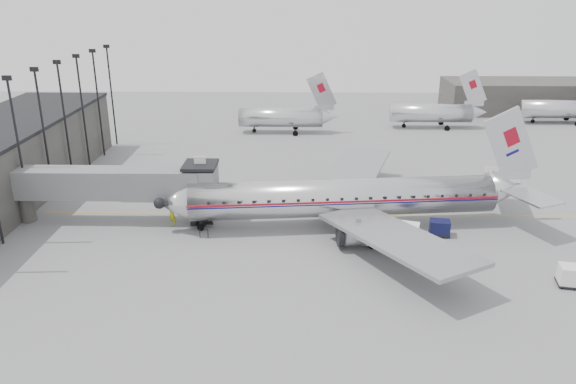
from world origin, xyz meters
name	(u,v)px	position (x,y,z in m)	size (l,w,h in m)	color
ground	(287,237)	(0.00, 0.00, 0.00)	(160.00, 160.00, 0.00)	slate
hangar	(523,96)	(45.00, 60.00, 3.00)	(30.00, 12.00, 6.00)	#3B3936
apron_line	(316,214)	(3.00, 6.00, 0.01)	(0.15, 60.00, 0.01)	gold
jet_bridge	(127,184)	(-16.66, 3.67, 4.18)	(21.00, 6.20, 7.10)	slate
floodlight_masts	(54,123)	(-27.50, 13.00, 8.36)	(0.90, 42.25, 15.25)	black
distant_aircraft_near	(282,117)	(-1.79, 42.00, 2.73)	(16.39, 3.20, 10.26)	silver
distant_aircraft_mid	(432,112)	(24.21, 46.00, 2.73)	(16.39, 3.20, 10.26)	silver
distant_aircraft_far	(561,108)	(48.21, 50.00, 2.73)	(16.39, 3.20, 10.26)	silver
airliner	(350,197)	(6.41, 3.08, 3.11)	(39.01, 35.98, 12.35)	silver
service_van	(391,234)	(9.90, -1.98, 1.31)	(5.66, 3.48, 2.49)	white
baggage_cart_navy	(440,228)	(15.22, 0.76, 0.85)	(2.23, 1.83, 1.60)	#0D0F36
baggage_cart_white	(573,276)	(23.88, -9.09, 0.95)	(2.55, 2.12, 1.78)	silver
ramp_worker	(173,216)	(-12.00, 3.00, 0.95)	(0.69, 0.45, 1.89)	gold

